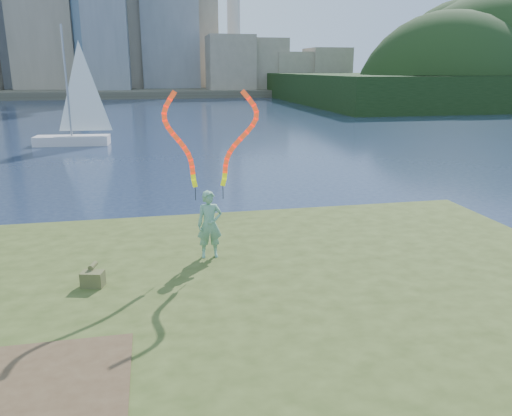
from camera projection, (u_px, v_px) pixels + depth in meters
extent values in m
plane|color=#192640|center=(170.00, 324.00, 9.70)|extent=(320.00, 320.00, 0.00)
cube|color=#344217|center=(176.00, 397.00, 7.31)|extent=(20.00, 18.00, 0.30)
cube|color=#344217|center=(174.00, 371.00, 7.52)|extent=(17.00, 15.00, 0.30)
cube|color=#344217|center=(173.00, 349.00, 7.64)|extent=(14.00, 12.00, 0.30)
cube|color=#474234|center=(151.00, 90.00, 99.11)|extent=(320.00, 40.00, 1.20)
imported|color=#127043|center=(210.00, 224.00, 10.78)|extent=(0.55, 0.36, 1.48)
cylinder|color=black|center=(195.00, 193.00, 10.64)|extent=(0.02, 0.02, 0.30)
cylinder|color=black|center=(223.00, 192.00, 10.74)|extent=(0.02, 0.02, 0.30)
cube|color=#494D27|center=(93.00, 279.00, 9.45)|extent=(0.46, 0.37, 0.29)
cylinder|color=#494D27|center=(93.00, 266.00, 9.58)|extent=(0.16, 0.29, 0.10)
cube|color=silver|center=(72.00, 141.00, 32.22)|extent=(4.73, 1.83, 0.65)
cylinder|color=gray|center=(67.00, 83.00, 31.24)|extent=(0.13, 0.13, 7.03)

